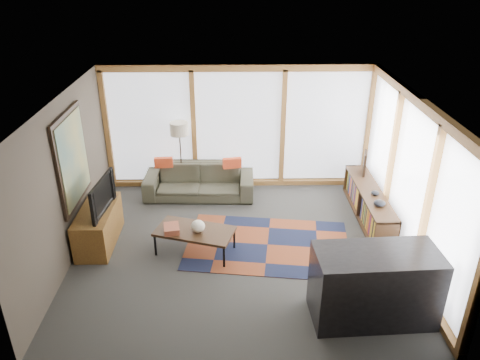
{
  "coord_description": "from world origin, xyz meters",
  "views": [
    {
      "loc": [
        -0.11,
        -6.66,
        4.54
      ],
      "look_at": [
        0.0,
        0.4,
        1.1
      ],
      "focal_mm": 35.0,
      "sensor_mm": 36.0,
      "label": 1
    }
  ],
  "objects_px": {
    "tv_console": "(99,226)",
    "bar_counter": "(374,286)",
    "sofa": "(199,181)",
    "television": "(97,195)",
    "coffee_table": "(195,241)",
    "floor_lamp": "(181,157)",
    "bookshelf": "(369,204)"
  },
  "relations": [
    {
      "from": "floor_lamp",
      "to": "sofa",
      "type": "bearing_deg",
      "value": -36.45
    },
    {
      "from": "bookshelf",
      "to": "coffee_table",
      "type": "bearing_deg",
      "value": -161.24
    },
    {
      "from": "sofa",
      "to": "coffee_table",
      "type": "height_order",
      "value": "sofa"
    },
    {
      "from": "floor_lamp",
      "to": "bookshelf",
      "type": "distance_m",
      "value": 3.85
    },
    {
      "from": "television",
      "to": "tv_console",
      "type": "bearing_deg",
      "value": 64.91
    },
    {
      "from": "television",
      "to": "coffee_table",
      "type": "bearing_deg",
      "value": -93.47
    },
    {
      "from": "tv_console",
      "to": "bar_counter",
      "type": "xyz_separation_m",
      "value": [
        4.2,
        -1.89,
        0.19
      ]
    },
    {
      "from": "floor_lamp",
      "to": "coffee_table",
      "type": "height_order",
      "value": "floor_lamp"
    },
    {
      "from": "bookshelf",
      "to": "tv_console",
      "type": "height_order",
      "value": "tv_console"
    },
    {
      "from": "bookshelf",
      "to": "tv_console",
      "type": "distance_m",
      "value": 4.92
    },
    {
      "from": "floor_lamp",
      "to": "coffee_table",
      "type": "xyz_separation_m",
      "value": [
        0.44,
        -2.32,
        -0.54
      ]
    },
    {
      "from": "television",
      "to": "floor_lamp",
      "type": "bearing_deg",
      "value": -23.77
    },
    {
      "from": "coffee_table",
      "to": "television",
      "type": "xyz_separation_m",
      "value": [
        -1.61,
        0.27,
        0.73
      ]
    },
    {
      "from": "tv_console",
      "to": "television",
      "type": "height_order",
      "value": "television"
    },
    {
      "from": "floor_lamp",
      "to": "tv_console",
      "type": "height_order",
      "value": "floor_lamp"
    },
    {
      "from": "coffee_table",
      "to": "bookshelf",
      "type": "bearing_deg",
      "value": 18.76
    },
    {
      "from": "sofa",
      "to": "television",
      "type": "height_order",
      "value": "television"
    },
    {
      "from": "floor_lamp",
      "to": "coffee_table",
      "type": "relative_size",
      "value": 1.17
    },
    {
      "from": "sofa",
      "to": "bookshelf",
      "type": "distance_m",
      "value": 3.38
    },
    {
      "from": "coffee_table",
      "to": "television",
      "type": "height_order",
      "value": "television"
    },
    {
      "from": "sofa",
      "to": "bar_counter",
      "type": "distance_m",
      "value": 4.45
    },
    {
      "from": "floor_lamp",
      "to": "tv_console",
      "type": "bearing_deg",
      "value": -121.56
    },
    {
      "from": "coffee_table",
      "to": "sofa",
      "type": "bearing_deg",
      "value": 91.58
    },
    {
      "from": "coffee_table",
      "to": "tv_console",
      "type": "distance_m",
      "value": 1.7
    },
    {
      "from": "coffee_table",
      "to": "bar_counter",
      "type": "height_order",
      "value": "bar_counter"
    },
    {
      "from": "sofa",
      "to": "bar_counter",
      "type": "bearing_deg",
      "value": -52.83
    },
    {
      "from": "floor_lamp",
      "to": "bookshelf",
      "type": "relative_size",
      "value": 0.65
    },
    {
      "from": "sofa",
      "to": "floor_lamp",
      "type": "distance_m",
      "value": 0.64
    },
    {
      "from": "coffee_table",
      "to": "bar_counter",
      "type": "bearing_deg",
      "value": -32.14
    },
    {
      "from": "floor_lamp",
      "to": "television",
      "type": "height_order",
      "value": "floor_lamp"
    },
    {
      "from": "coffee_table",
      "to": "tv_console",
      "type": "bearing_deg",
      "value": 169.65
    },
    {
      "from": "sofa",
      "to": "tv_console",
      "type": "bearing_deg",
      "value": -131.32
    }
  ]
}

